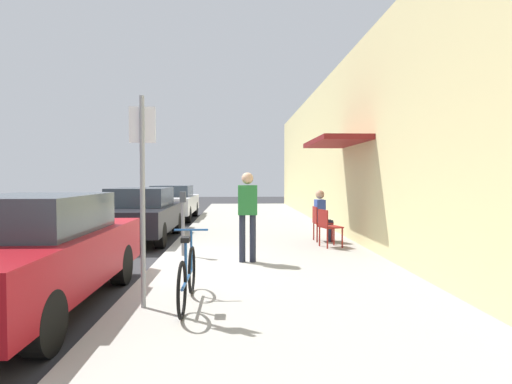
# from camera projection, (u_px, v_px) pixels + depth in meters

# --- Properties ---
(ground_plane) EXTENTS (60.00, 60.00, 0.00)m
(ground_plane) POSITION_uv_depth(u_px,v_px,m) (154.00, 270.00, 7.85)
(ground_plane) COLOR #2D2D30
(sidewalk_slab) EXTENTS (4.50, 32.00, 0.12)m
(sidewalk_slab) POSITION_uv_depth(u_px,v_px,m) (266.00, 248.00, 9.95)
(sidewalk_slab) COLOR #9E9B93
(sidewalk_slab) RESTS_ON ground_plane
(building_facade) EXTENTS (1.40, 32.00, 5.00)m
(building_facade) POSITION_uv_depth(u_px,v_px,m) (367.00, 145.00, 9.98)
(building_facade) COLOR beige
(building_facade) RESTS_ON ground_plane
(parked_car_0) EXTENTS (1.80, 4.40, 1.50)m
(parked_car_0) POSITION_uv_depth(u_px,v_px,m) (30.00, 252.00, 5.38)
(parked_car_0) COLOR maroon
(parked_car_0) RESTS_ON ground_plane
(parked_car_1) EXTENTS (1.80, 4.40, 1.44)m
(parked_car_1) POSITION_uv_depth(u_px,v_px,m) (140.00, 213.00, 11.57)
(parked_car_1) COLOR black
(parked_car_1) RESTS_ON ground_plane
(parked_car_2) EXTENTS (1.80, 4.40, 1.40)m
(parked_car_2) POSITION_uv_depth(u_px,v_px,m) (172.00, 202.00, 17.30)
(parked_car_2) COLOR silver
(parked_car_2) RESTS_ON ground_plane
(parking_meter) EXTENTS (0.12, 0.10, 1.32)m
(parking_meter) POSITION_uv_depth(u_px,v_px,m) (183.00, 218.00, 8.62)
(parking_meter) COLOR slate
(parking_meter) RESTS_ON sidewalk_slab
(street_sign) EXTENTS (0.32, 0.06, 2.60)m
(street_sign) POSITION_uv_depth(u_px,v_px,m) (143.00, 184.00, 5.14)
(street_sign) COLOR gray
(street_sign) RESTS_ON sidewalk_slab
(bicycle_0) EXTENTS (0.46, 1.71, 0.90)m
(bicycle_0) POSITION_uv_depth(u_px,v_px,m) (187.00, 276.00, 5.28)
(bicycle_0) COLOR black
(bicycle_0) RESTS_ON sidewalk_slab
(cafe_chair_0) EXTENTS (0.55, 0.55, 0.87)m
(cafe_chair_0) POSITION_uv_depth(u_px,v_px,m) (328.00, 225.00, 9.66)
(cafe_chair_0) COLOR maroon
(cafe_chair_0) RESTS_ON sidewalk_slab
(cafe_chair_1) EXTENTS (0.46, 0.46, 0.87)m
(cafe_chair_1) POSITION_uv_depth(u_px,v_px,m) (320.00, 221.00, 10.58)
(cafe_chair_1) COLOR maroon
(cafe_chair_1) RESTS_ON sidewalk_slab
(seated_patron_1) EXTENTS (0.44, 0.37, 1.29)m
(seated_patron_1) POSITION_uv_depth(u_px,v_px,m) (322.00, 214.00, 10.58)
(seated_patron_1) COLOR #232838
(seated_patron_1) RESTS_ON sidewalk_slab
(pedestrian_standing) EXTENTS (0.36, 0.22, 1.70)m
(pedestrian_standing) POSITION_uv_depth(u_px,v_px,m) (248.00, 210.00, 7.94)
(pedestrian_standing) COLOR #232838
(pedestrian_standing) RESTS_ON sidewalk_slab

